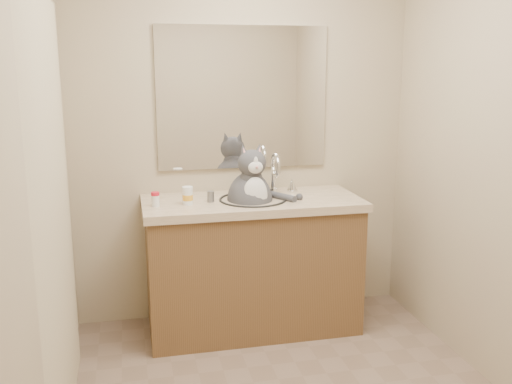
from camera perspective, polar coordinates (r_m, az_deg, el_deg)
room at (r=2.52m, az=4.33°, el=2.10°), size 2.22×2.52×2.42m
vanity at (r=3.62m, az=-0.37°, el=-6.97°), size 1.34×0.59×1.12m
mirror at (r=3.68m, az=-1.32°, el=9.37°), size 1.10×0.02×0.90m
shower_curtain at (r=2.57m, az=-19.49°, el=-2.28°), size 0.02×1.30×1.93m
cat at (r=3.47m, az=-0.52°, el=-0.50°), size 0.42×0.33×0.56m
pill_bottle_redcap at (r=3.37m, az=-10.03°, el=-0.71°), size 0.05×0.05×0.08m
pill_bottle_orange at (r=3.39m, az=-6.85°, el=-0.39°), size 0.08×0.08×0.11m
grey_canister at (r=3.44m, az=-4.56°, el=-0.46°), size 0.04×0.04×0.07m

